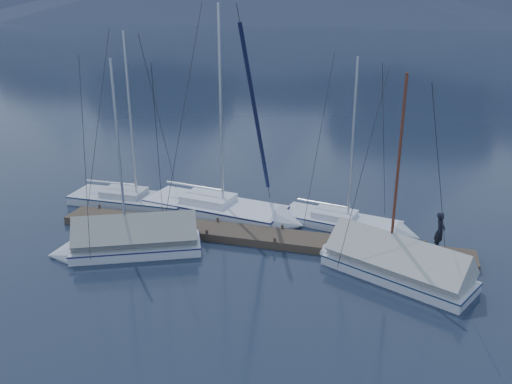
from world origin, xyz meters
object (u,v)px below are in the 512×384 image
Objects in this scene: sailboat_open_right at (357,226)px; sailboat_covered_near at (386,263)px; sailboat_open_left at (146,203)px; person at (440,231)px; sailboat_covered_far at (124,243)px; sailboat_open_mid at (234,212)px.

sailboat_covered_near is at bearing -69.70° from sailboat_open_right.
sailboat_open_left is 14.09m from person.
sailboat_open_left is 10.51m from sailboat_open_right.
sailboat_open_right is 1.00× the size of sailboat_covered_near.
sailboat_covered_far reaches higher than person.
person is (3.41, -1.89, 0.97)m from sailboat_open_right.
sailboat_open_mid is at bearing -1.31° from sailboat_open_left.
sailboat_open_mid is 1.27× the size of sailboat_open_right.
sailboat_open_right is (10.51, -0.07, -0.02)m from sailboat_open_left.
person is at bearing 46.18° from sailboat_covered_near.
person is (1.95, 2.03, 0.70)m from sailboat_covered_near.
sailboat_open_mid is 6.81× the size of person.
sailboat_open_left is 1.08× the size of sailboat_covered_far.
sailboat_open_left is 1.11× the size of sailboat_open_right.
sailboat_open_right is 4.20m from sailboat_covered_near.
sailboat_open_mid is 5.86m from sailboat_covered_far.
sailboat_covered_far reaches higher than sailboat_open_right.
sailboat_covered_far is 5.50× the size of person.
sailboat_open_left is 4.66m from sailboat_open_mid.
sailboat_covered_far is (1.55, -5.07, 0.26)m from sailboat_open_left.
sailboat_covered_far is at bearing -174.08° from sailboat_covered_near.
sailboat_covered_far is at bearing -150.81° from sailboat_open_right.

